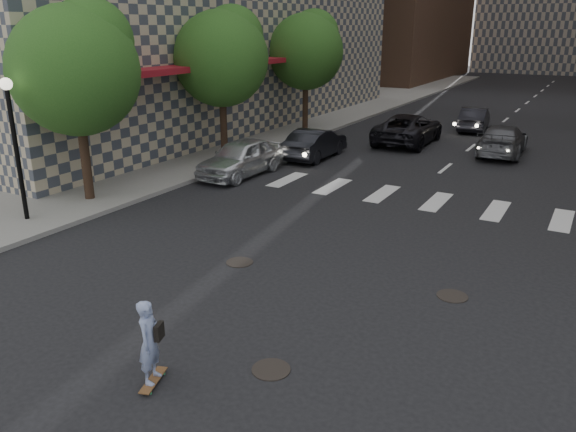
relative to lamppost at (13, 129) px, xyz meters
name	(u,v)px	position (x,y,z in m)	size (l,w,h in m)	color
ground	(283,299)	(9.50, -0.50, -2.93)	(160.00, 160.00, 0.00)	black
sidewalk_left	(243,120)	(-5.00, 19.50, -2.86)	(13.00, 80.00, 0.15)	gray
lamppost	(13,129)	(0.00, 0.00, 0.00)	(0.36, 0.36, 4.28)	black
tree_a	(79,64)	(0.05, 2.64, 1.71)	(4.20, 4.20, 6.60)	#382619
tree_b	(224,54)	(0.05, 10.64, 1.71)	(4.20, 4.20, 6.60)	#382619
tree_c	(308,48)	(0.05, 18.64, 1.71)	(4.20, 4.20, 6.60)	#382619
manhole_a	(271,369)	(10.70, -3.00, -2.92)	(0.70, 0.70, 0.02)	black
manhole_b	(240,262)	(7.50, 0.70, -2.92)	(0.70, 0.70, 0.02)	black
manhole_c	(452,296)	(12.80, 1.50, -2.92)	(0.70, 0.70, 0.02)	black
skateboarder	(150,342)	(9.15, -4.35, -2.10)	(0.51, 0.82, 1.58)	brown
silver_sedan	(241,157)	(2.50, 8.17, -2.18)	(1.77, 4.39, 1.50)	silver
traffic_car_a	(315,143)	(3.72, 12.50, -2.25)	(1.45, 4.17, 1.37)	black
traffic_car_b	(502,140)	(11.09, 17.54, -2.23)	(1.97, 4.85, 1.41)	#515258
traffic_car_c	(408,129)	(6.35, 17.95, -2.17)	(2.53, 5.48, 1.52)	black
traffic_car_e	(474,119)	(8.51, 23.50, -2.26)	(1.42, 4.07, 1.34)	black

